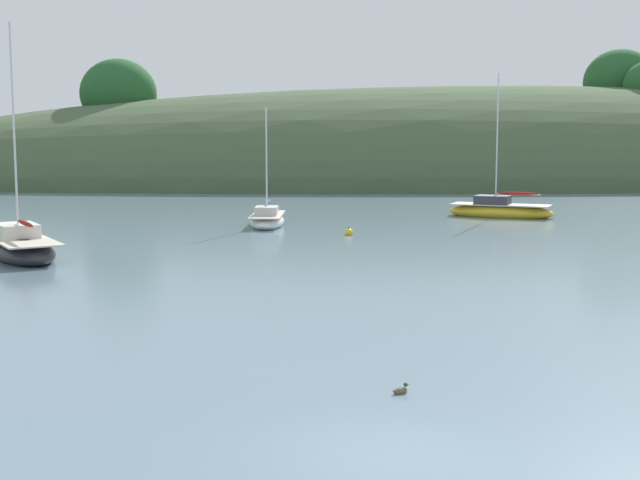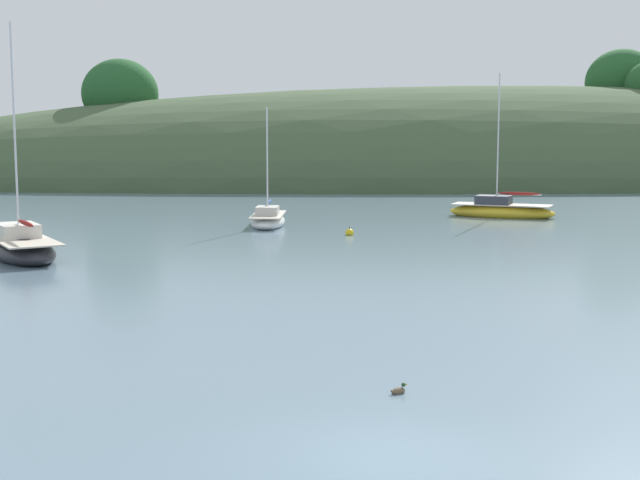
# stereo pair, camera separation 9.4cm
# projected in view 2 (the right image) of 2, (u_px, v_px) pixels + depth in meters

# --- Properties ---
(ground_plane) EXTENTS (400.00, 400.00, 0.00)m
(ground_plane) POSITION_uv_depth(u_px,v_px,m) (390.00, 457.00, 14.66)
(ground_plane) COLOR slate
(far_shoreline_hill) EXTENTS (150.00, 36.00, 24.67)m
(far_shoreline_hill) POSITION_uv_depth(u_px,v_px,m) (518.00, 182.00, 95.16)
(far_shoreline_hill) COLOR #425638
(far_shoreline_hill) RESTS_ON ground
(sailboat_black_sloop) EXTENTS (2.39, 5.76, 6.99)m
(sailboat_black_sloop) POSITION_uv_depth(u_px,v_px,m) (268.00, 220.00, 50.80)
(sailboat_black_sloop) COLOR white
(sailboat_black_sloop) RESTS_ON ground
(sailboat_yellow_far) EXTENTS (5.39, 7.47, 10.27)m
(sailboat_yellow_far) POSITION_uv_depth(u_px,v_px,m) (21.00, 248.00, 37.95)
(sailboat_yellow_far) COLOR #232328
(sailboat_yellow_far) RESTS_ON ground
(sailboat_white_near) EXTENTS (7.05, 5.07, 9.32)m
(sailboat_white_near) POSITION_uv_depth(u_px,v_px,m) (501.00, 211.00, 56.20)
(sailboat_white_near) COLOR gold
(sailboat_white_near) RESTS_ON ground
(mooring_buoy_inner) EXTENTS (0.44, 0.44, 0.54)m
(mooring_buoy_inner) POSITION_uv_depth(u_px,v_px,m) (350.00, 233.00, 46.30)
(mooring_buoy_inner) COLOR yellow
(mooring_buoy_inner) RESTS_ON ground
(duck_trailing) EXTENTS (0.39, 0.34, 0.24)m
(duck_trailing) POSITION_uv_depth(u_px,v_px,m) (399.00, 391.00, 18.24)
(duck_trailing) COLOR brown
(duck_trailing) RESTS_ON ground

